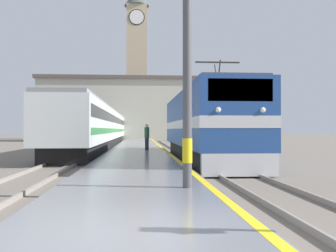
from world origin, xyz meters
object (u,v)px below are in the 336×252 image
Objects in this scene: person_on_platform at (147,136)px; clock_tower at (137,59)px; catenary_mast at (192,33)px; passenger_train at (106,128)px; locomotive_train at (203,125)px.

clock_tower is at bearing 91.36° from person_on_platform.
person_on_platform is at bearing 92.55° from catenary_mast.
passenger_train is at bearing 104.31° from person_on_platform.
locomotive_train is 6.30m from person_on_platform.
passenger_train is 34.61m from catenary_mast.
clock_tower reaches higher than person_on_platform.
locomotive_train is 9.14× the size of person_on_platform.
passenger_train is at bearing 98.32° from catenary_mast.
passenger_train is 1.92× the size of clock_tower.
clock_tower is (-1.80, 60.21, 10.09)m from catenary_mast.
locomotive_train is at bearing 79.54° from catenary_mast.
catenary_mast is at bearing -88.29° from clock_tower.
locomotive_train is at bearing -71.75° from passenger_train.
catenary_mast reaches higher than passenger_train.
person_on_platform is (4.21, -16.52, -0.68)m from passenger_train.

